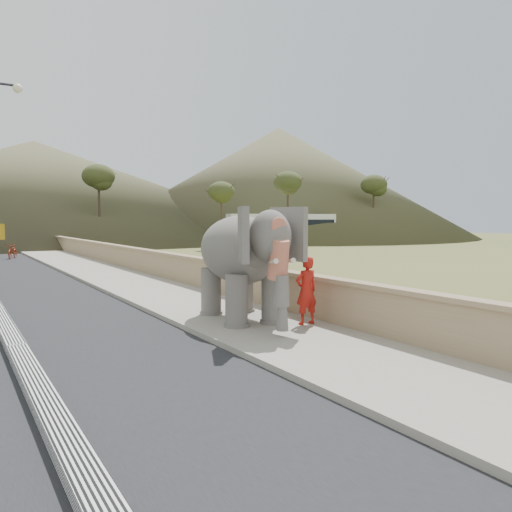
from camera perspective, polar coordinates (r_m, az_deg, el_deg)
The scene contains 12 objects.
ground at distance 11.80m, azimuth -0.22°, elevation -8.37°, with size 160.00×160.00×0.00m, color olive.
walkway at distance 20.87m, azimuth -14.70°, elevation -2.79°, with size 3.00×120.00×0.15m, color #9E9687.
parapet at distance 21.35m, azimuth -10.49°, elevation -1.28°, with size 0.30×120.00×1.10m, color tan.
cow at distance 26.96m, azimuth 2.00°, elevation 0.19°, with size 0.73×1.61×1.36m, color brown.
distant_car at distance 52.67m, azimuth -1.31°, elevation 2.21°, with size 1.70×4.23×1.44m, color #B7B6BD.
bus_white at distance 50.95m, azimuth 2.89°, elevation 3.07°, with size 2.50×11.00×3.10m, color white.
bus_orange at distance 56.37m, azimuth 10.26°, elevation 3.12°, with size 2.50×11.00×3.10m, color orange.
hill_right at distance 74.95m, azimuth 2.57°, elevation 8.38°, with size 56.00×56.00×16.00m, color brown.
hill_far at distance 80.71m, azimuth -23.95°, elevation 7.01°, with size 80.00×80.00×14.00m, color brown.
elephant_and_man at distance 12.11m, azimuth -1.68°, elevation -1.04°, with size 2.34×3.82×2.65m.
motorcyclist at distance 36.03m, azimuth -27.20°, elevation 0.87°, with size 2.76×1.97×1.95m.
trees at distance 38.47m, azimuth -20.97°, elevation 6.15°, with size 48.99×43.27×8.92m.
Camera 1 is at (-6.01, -9.83, 2.57)m, focal length 35.00 mm.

